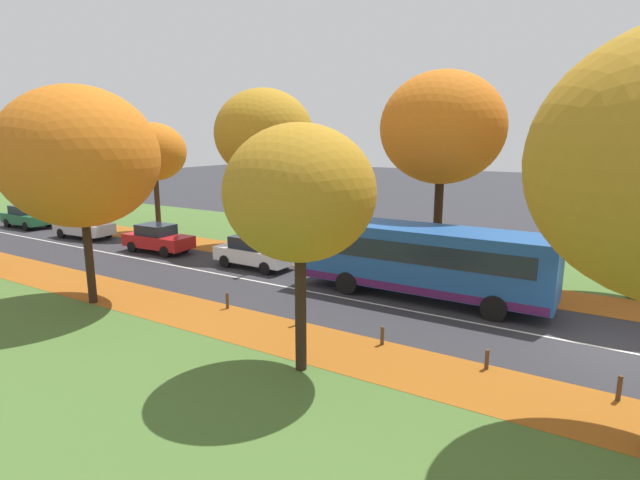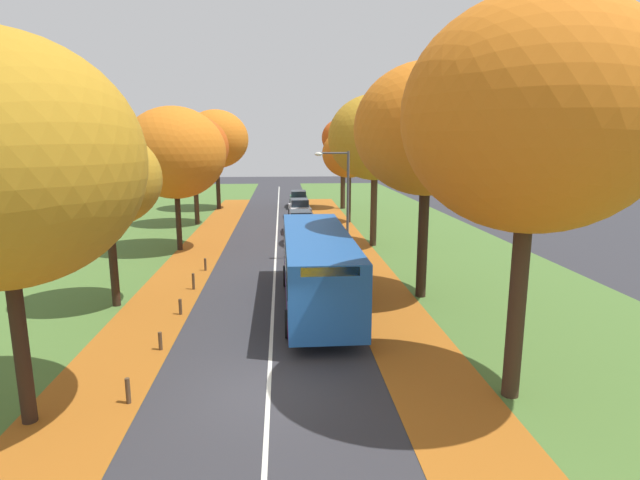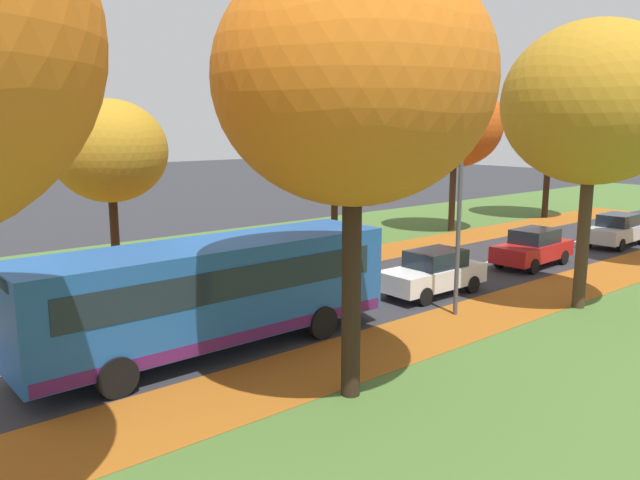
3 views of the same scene
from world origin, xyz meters
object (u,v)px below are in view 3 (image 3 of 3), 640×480
(tree_left_far, at_px, (455,125))
(tree_right_mid, at_px, (594,104))
(tree_left_near, at_px, (110,151))
(car_silver_third_in_line, at_px, (617,230))
(tree_left_distant, at_px, (551,115))
(bollard_fourth, at_px, (201,283))
(bollard_second, at_px, (5,322))
(streetlamp_right, at_px, (451,199))
(bus, at_px, (212,290))
(bollard_third, at_px, (113,302))
(car_red_following, at_px, (533,248))
(tree_right_near, at_px, (353,80))
(tree_left_mid, at_px, (335,130))
(car_white_lead, at_px, (433,272))
(bollard_fifth, at_px, (275,271))

(tree_left_far, bearing_deg, tree_right_mid, -35.97)
(tree_left_near, bearing_deg, car_silver_third_in_line, 70.14)
(tree_left_distant, xyz_separation_m, bollard_fourth, (2.16, -27.01, -6.30))
(bollard_second, height_order, streetlamp_right, streetlamp_right)
(tree_left_far, relative_size, bus, 0.81)
(tree_left_far, bearing_deg, bollard_third, -82.44)
(tree_left_distant, distance_m, bollard_second, 34.28)
(tree_left_distant, height_order, bus, tree_left_distant)
(car_red_following, bearing_deg, streetlamp_right, -76.61)
(tree_right_near, height_order, bollard_second, tree_right_near)
(tree_left_mid, relative_size, streetlamp_right, 1.42)
(tree_right_near, distance_m, tree_right_mid, 10.60)
(tree_right_mid, xyz_separation_m, bollard_fourth, (-9.73, -8.86, -6.34))
(car_white_lead, xyz_separation_m, car_silver_third_in_line, (-0.01, 14.34, 0.00))
(bollard_second, distance_m, car_silver_third_in_line, 27.85)
(streetlamp_right, relative_size, bus, 0.58)
(tree_left_distant, height_order, streetlamp_right, tree_left_distant)
(tree_left_mid, distance_m, car_red_following, 10.28)
(tree_left_distant, height_order, car_white_lead, tree_left_distant)
(tree_right_mid, bearing_deg, tree_left_mid, -178.07)
(tree_left_mid, bearing_deg, car_white_lead, -14.94)
(tree_left_near, bearing_deg, tree_left_far, 90.07)
(bollard_fourth, relative_size, car_white_lead, 0.18)
(tree_left_mid, bearing_deg, car_silver_third_in_line, 57.74)
(tree_left_mid, distance_m, car_white_lead, 9.47)
(bollard_third, relative_size, bollard_fourth, 0.84)
(streetlamp_right, bearing_deg, tree_left_far, 127.79)
(bollard_fourth, distance_m, bollard_fifth, 3.30)
(tree_left_distant, xyz_separation_m, car_red_following, (7.44, -13.70, -5.86))
(tree_right_near, relative_size, tree_right_mid, 1.04)
(tree_left_far, xyz_separation_m, tree_right_near, (12.62, -19.65, 0.92))
(tree_right_mid, relative_size, streetlamp_right, 1.56)
(tree_left_mid, height_order, bollard_fifth, tree_left_mid)
(bollard_fifth, bearing_deg, tree_left_mid, 113.96)
(bollard_third, bearing_deg, streetlamp_right, 49.17)
(car_red_following, bearing_deg, bollard_fifth, -117.64)
(tree_left_distant, height_order, car_red_following, tree_left_distant)
(bollard_second, relative_size, car_white_lead, 0.14)
(bollard_third, height_order, bollard_fourth, bollard_fourth)
(tree_left_mid, relative_size, bollard_third, 13.64)
(bus, bearing_deg, bollard_second, -143.18)
(streetlamp_right, bearing_deg, car_silver_third_in_line, 96.42)
(tree_left_far, height_order, bollard_fourth, tree_left_far)
(tree_left_far, relative_size, tree_right_near, 0.88)
(tree_left_near, distance_m, bollard_fifth, 7.67)
(tree_left_mid, relative_size, car_silver_third_in_line, 2.00)
(tree_left_distant, xyz_separation_m, bollard_third, (2.23, -30.31, -6.36))
(tree_left_near, height_order, bollard_third, tree_left_near)
(bollard_third, relative_size, car_red_following, 0.15)
(tree_right_mid, xyz_separation_m, car_red_following, (-4.45, 4.45, -5.91))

